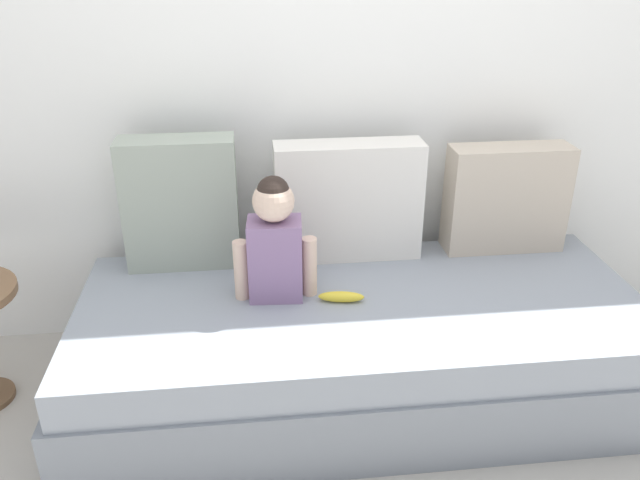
{
  "coord_description": "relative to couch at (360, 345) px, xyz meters",
  "views": [
    {
      "loc": [
        -0.39,
        -2.02,
        1.63
      ],
      "look_at": [
        -0.16,
        0.0,
        0.67
      ],
      "focal_mm": 35.7,
      "sensor_mm": 36.0,
      "label": 1
    }
  ],
  "objects": [
    {
      "name": "banana",
      "position": [
        -0.08,
        -0.01,
        0.23
      ],
      "size": [
        0.17,
        0.07,
        0.04
      ],
      "primitive_type": "ellipsoid",
      "rotation": [
        0.0,
        0.0,
        -0.15
      ],
      "color": "yellow",
      "rests_on": "couch"
    },
    {
      "name": "throw_pillow_right",
      "position": [
        0.67,
        0.37,
        0.44
      ],
      "size": [
        0.5,
        0.16,
        0.45
      ],
      "primitive_type": "cube",
      "color": "#C1B29E",
      "rests_on": "couch"
    },
    {
      "name": "toddler",
      "position": [
        -0.32,
        0.06,
        0.44
      ],
      "size": [
        0.31,
        0.15,
        0.47
      ],
      "color": "gray",
      "rests_on": "couch"
    },
    {
      "name": "back_wall",
      "position": [
        0.0,
        0.6,
        0.91
      ],
      "size": [
        5.37,
        0.1,
        2.23
      ],
      "primitive_type": "cube",
      "color": "white",
      "rests_on": "ground"
    },
    {
      "name": "ground_plane",
      "position": [
        0.0,
        0.0,
        -0.21
      ],
      "size": [
        12.0,
        12.0,
        0.0
      ],
      "primitive_type": "plane",
      "color": "#B2ADA3"
    },
    {
      "name": "couch",
      "position": [
        0.0,
        0.0,
        0.0
      ],
      "size": [
        2.17,
        0.94,
        0.42
      ],
      "color": "gray",
      "rests_on": "ground"
    },
    {
      "name": "throw_pillow_left",
      "position": [
        -0.67,
        0.37,
        0.48
      ],
      "size": [
        0.45,
        0.16,
        0.53
      ],
      "primitive_type": "cube",
      "color": "#99A393",
      "rests_on": "couch"
    },
    {
      "name": "throw_pillow_center",
      "position": [
        0.0,
        0.37,
        0.46
      ],
      "size": [
        0.6,
        0.16,
        0.49
      ],
      "primitive_type": "cube",
      "color": "silver",
      "rests_on": "couch"
    }
  ]
}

